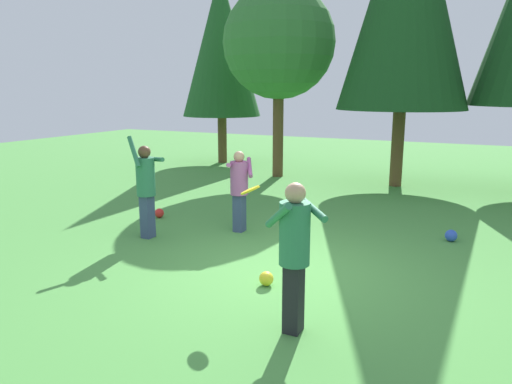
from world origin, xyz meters
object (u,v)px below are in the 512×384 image
person_catcher (294,245)px  ball_blue (451,236)px  tree_far_left (221,45)px  person_thrower (146,183)px  tree_left (279,43)px  frisbee (250,190)px  ball_red (159,213)px  person_bystander (239,185)px  ball_yellow (266,279)px

person_catcher → ball_blue: person_catcher is taller
ball_blue → tree_far_left: bearing=142.2°
person_thrower → ball_blue: 5.61m
tree_left → person_catcher: bearing=-65.8°
ball_blue → tree_left: bearing=138.8°
person_catcher → tree_left: 10.42m
person_thrower → frisbee: size_ratio=6.07×
person_catcher → ball_red: bearing=4.4°
person_bystander → ball_blue: bearing=75.5°
person_catcher → ball_red: (-4.39, 3.36, -0.92)m
ball_yellow → tree_far_left: size_ratio=0.03×
person_thrower → ball_red: bearing=143.4°
frisbee → tree_left: (-3.11, 8.22, 2.67)m
ball_blue → ball_red: ball_blue is taller
person_catcher → ball_yellow: 1.61m
frisbee → ball_yellow: 1.30m
frisbee → ball_red: 4.42m
ball_red → person_bystander: bearing=-4.0°
frisbee → ball_yellow: bearing=46.8°
person_catcher → frisbee: person_catcher is taller
frisbee → tree_far_left: tree_far_left is taller
person_thrower → ball_blue: size_ratio=8.78×
tree_left → person_bystander: bearing=-73.7°
ball_yellow → frisbee: bearing=-133.2°
person_bystander → frisbee: bearing=-0.0°
tree_far_left → tree_left: (3.03, -1.80, -0.19)m
person_bystander → ball_yellow: (1.56, -2.17, -0.82)m
person_thrower → ball_red: size_ratio=9.36×
person_bystander → tree_far_left: bearing=-179.1°
person_bystander → tree_far_left: 9.61m
tree_far_left → tree_left: 3.53m
frisbee → ball_yellow: size_ratio=1.53×
ball_yellow → person_bystander: bearing=125.7°
person_catcher → tree_far_left: (-7.12, 10.89, 3.22)m
person_thrower → person_catcher: 4.28m
person_bystander → tree_left: (-1.71, 5.87, 3.14)m
frisbee → tree_far_left: bearing=121.5°
person_thrower → ball_yellow: (2.90, -1.08, -0.92)m
person_catcher → frisbee: bearing=0.0°
person_bystander → frisbee: (1.40, -2.35, 0.47)m
person_thrower → tree_far_left: size_ratio=0.28×
ball_yellow → ball_red: ball_yellow is taller
person_bystander → tree_left: 6.87m
frisbee → tree_left: 9.18m
ball_yellow → ball_blue: (2.18, 3.27, 0.01)m
tree_left → ball_yellow: bearing=-67.8°
person_thrower → person_bystander: 1.73m
frisbee → tree_far_left: (-6.14, 10.02, 2.86)m
ball_yellow → ball_blue: bearing=56.3°
person_thrower → ball_blue: person_thrower is taller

